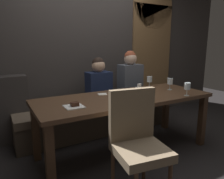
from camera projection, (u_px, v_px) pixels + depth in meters
The scene contains 14 objects.
ground at pixel (124, 151), 2.79m from camera, with size 9.00×9.00×0.00m, color black.
back_wall_tiled at pixel (86, 36), 3.52m from camera, with size 6.00×0.12×3.00m, color #383330.
arched_door at pixel (152, 44), 4.14m from camera, with size 0.90×0.05×2.55m.
dining_table at pixel (125, 103), 2.66m from camera, with size 2.20×0.84×0.74m.
banquette_bench at pixel (101, 119), 3.34m from camera, with size 2.50×0.44×0.45m.
chair_near_side at pixel (137, 137), 1.90m from camera, with size 0.50×0.50×0.98m.
diner_redhead at pixel (99, 83), 3.24m from camera, with size 0.36×0.24×0.73m.
diner_bearded at pixel (130, 78), 3.46m from camera, with size 0.36×0.24×0.82m.
wine_glass_far_left at pixel (170, 82), 3.00m from camera, with size 0.08×0.08×0.16m.
wine_glass_center_front at pixel (187, 86), 2.65m from camera, with size 0.08×0.08×0.16m.
wine_glass_near_right at pixel (150, 79), 3.18m from camera, with size 0.08×0.08×0.16m.
espresso_cup at pixel (139, 86), 3.13m from camera, with size 0.12×0.12×0.06m.
dessert_plate at pixel (74, 106), 2.19m from camera, with size 0.19×0.19×0.05m.
folded_napkin at pixel (102, 94), 2.73m from camera, with size 0.11×0.10×0.01m, color silver.
Camera 1 is at (-1.40, -2.15, 1.37)m, focal length 34.21 mm.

